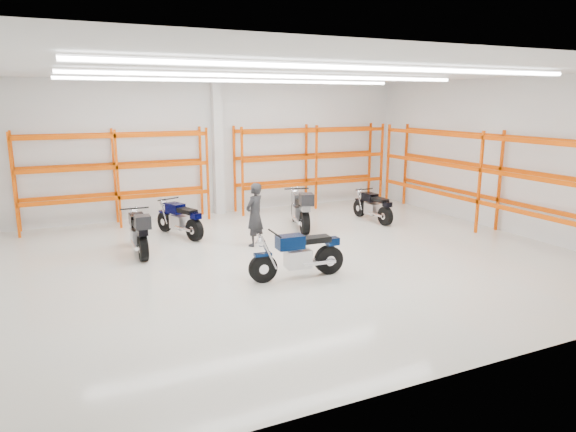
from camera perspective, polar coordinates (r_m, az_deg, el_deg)
name	(u,v)px	position (r m, az deg, el deg)	size (l,w,h in m)	color
ground	(291,258)	(12.79, 0.30, -4.73)	(14.00, 14.00, 0.00)	beige
room_shell	(290,125)	(12.24, 0.26, 10.13)	(14.02, 12.02, 4.51)	silver
motorcycle_main	(301,255)	(11.31, 1.47, -4.38)	(2.21, 0.73, 1.09)	black
motorcycle_back_a	(139,233)	(13.50, -16.20, -1.82)	(0.73, 2.29, 1.18)	black
motorcycle_back_b	(181,220)	(15.02, -11.84, -0.45)	(0.98, 2.03, 1.04)	black
motorcycle_back_c	(301,210)	(15.55, 1.44, 0.67)	(1.04, 2.39, 1.25)	black
motorcycle_back_d	(374,207)	(16.83, 9.50, 0.96)	(0.67, 2.01, 0.99)	black
standing_man	(255,215)	(13.74, -3.72, 0.15)	(0.62, 0.41, 1.71)	black
structural_column	(218,149)	(17.72, -7.80, 7.44)	(0.32, 0.32, 4.50)	white
pallet_racking_back_left	(116,169)	(16.75, -18.62, 5.00)	(5.67, 0.87, 3.00)	#D63D00
pallet_racking_back_right	(311,159)	(18.74, 2.59, 6.39)	(5.67, 0.87, 3.00)	#D63D00
pallet_racking_side	(491,171)	(16.20, 21.59, 4.64)	(0.87, 9.07, 3.00)	#D63D00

